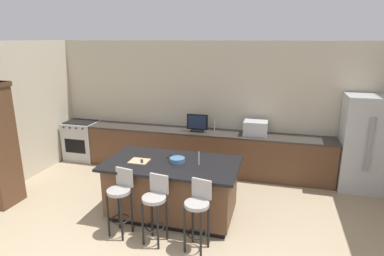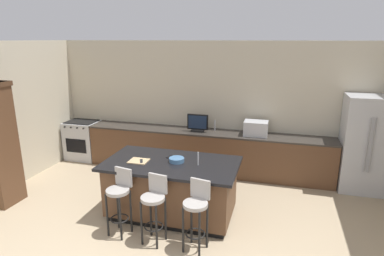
{
  "view_description": "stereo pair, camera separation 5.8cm",
  "coord_description": "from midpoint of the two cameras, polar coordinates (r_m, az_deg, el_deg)",
  "views": [
    {
      "loc": [
        1.43,
        -2.8,
        2.85
      ],
      "look_at": [
        -0.09,
        2.88,
        1.22
      ],
      "focal_mm": 30.33,
      "sensor_mm": 36.0,
      "label": 1
    },
    {
      "loc": [
        1.49,
        -2.78,
        2.85
      ],
      "look_at": [
        -0.09,
        2.88,
        1.22
      ],
      "focal_mm": 30.33,
      "sensor_mm": 36.0,
      "label": 2
    }
  ],
  "objects": [
    {
      "name": "microwave",
      "position": [
        6.8,
        11.41,
        -0.05
      ],
      "size": [
        0.48,
        0.36,
        0.3
      ],
      "primitive_type": "cube",
      "color": "#B7BABF",
      "rests_on": "counter_back"
    },
    {
      "name": "counter_back",
      "position": [
        7.12,
        2.64,
        -4.16
      ],
      "size": [
        5.35,
        0.62,
        0.92
      ],
      "color": "brown",
      "rests_on": "ground_plane"
    },
    {
      "name": "bar_stool_left",
      "position": [
        4.98,
        -12.29,
        -11.59
      ],
      "size": [
        0.34,
        0.36,
        1.01
      ],
      "rotation": [
        0.0,
        0.0,
        -0.2
      ],
      "color": "gray",
      "rests_on": "ground_plane"
    },
    {
      "name": "sink_faucet_back",
      "position": [
        7.01,
        4.28,
        0.44
      ],
      "size": [
        0.02,
        0.02,
        0.24
      ],
      "primitive_type": "cylinder",
      "color": "#B2B2B7",
      "rests_on": "counter_back"
    },
    {
      "name": "wall_back",
      "position": [
        7.22,
        3.64,
        3.89
      ],
      "size": [
        7.56,
        0.12,
        2.81
      ],
      "primitive_type": "cube",
      "color": "beige",
      "rests_on": "ground_plane"
    },
    {
      "name": "bar_stool_center",
      "position": [
        4.73,
        -6.31,
        -13.01
      ],
      "size": [
        0.34,
        0.36,
        1.0
      ],
      "rotation": [
        0.0,
        0.0,
        -0.16
      ],
      "color": "gray",
      "rests_on": "ground_plane"
    },
    {
      "name": "range_oven",
      "position": [
        8.32,
        -18.39,
        -2.01
      ],
      "size": [
        0.76,
        0.63,
        0.94
      ],
      "color": "#B7BABF",
      "rests_on": "ground_plane"
    },
    {
      "name": "tv_monitor",
      "position": [
        6.93,
        1.25,
        0.76
      ],
      "size": [
        0.45,
        0.16,
        0.38
      ],
      "color": "black",
      "rests_on": "counter_back"
    },
    {
      "name": "sink_faucet_island",
      "position": [
        5.08,
        1.42,
        -5.38
      ],
      "size": [
        0.02,
        0.02,
        0.22
      ],
      "primitive_type": "cylinder",
      "color": "#B2B2B7",
      "rests_on": "kitchen_island"
    },
    {
      "name": "cell_phone",
      "position": [
        5.46,
        -3.55,
        -5.09
      ],
      "size": [
        0.12,
        0.17,
        0.01
      ],
      "primitive_type": "cube",
      "rotation": [
        0.0,
        0.0,
        -0.37
      ],
      "color": "black",
      "rests_on": "kitchen_island"
    },
    {
      "name": "bar_stool_right",
      "position": [
        4.54,
        1.16,
        -14.14
      ],
      "size": [
        0.35,
        0.36,
        1.01
      ],
      "rotation": [
        0.0,
        0.0,
        -0.2
      ],
      "color": "gray",
      "rests_on": "ground_plane"
    },
    {
      "name": "refrigerator",
      "position": [
        6.96,
        28.25,
        -2.51
      ],
      "size": [
        0.82,
        0.74,
        1.85
      ],
      "color": "#B7BABF",
      "rests_on": "ground_plane"
    },
    {
      "name": "kitchen_island",
      "position": [
        5.42,
        -3.3,
        -10.53
      ],
      "size": [
        2.15,
        1.19,
        0.93
      ],
      "color": "black",
      "rests_on": "ground_plane"
    },
    {
      "name": "cutting_board",
      "position": [
        5.32,
        -9.05,
        -5.76
      ],
      "size": [
        0.3,
        0.26,
        0.02
      ],
      "primitive_type": "cube",
      "rotation": [
        0.0,
        0.0,
        0.01
      ],
      "color": "tan",
      "rests_on": "kitchen_island"
    },
    {
      "name": "tv_remote",
      "position": [
        5.29,
        -8.59,
        -5.85
      ],
      "size": [
        0.11,
        0.17,
        0.02
      ],
      "primitive_type": "cube",
      "rotation": [
        0.0,
        0.0,
        0.44
      ],
      "color": "black",
      "rests_on": "kitchen_island"
    },
    {
      "name": "wall_left",
      "position": [
        7.15,
        -29.79,
        1.74
      ],
      "size": [
        0.12,
        4.54,
        2.81
      ],
      "primitive_type": "cube",
      "color": "beige",
      "rests_on": "ground_plane"
    },
    {
      "name": "fruit_bowl",
      "position": [
        5.24,
        -2.4,
        -5.62
      ],
      "size": [
        0.24,
        0.24,
        0.07
      ],
      "primitive_type": "cylinder",
      "color": "#3F668C",
      "rests_on": "kitchen_island"
    }
  ]
}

